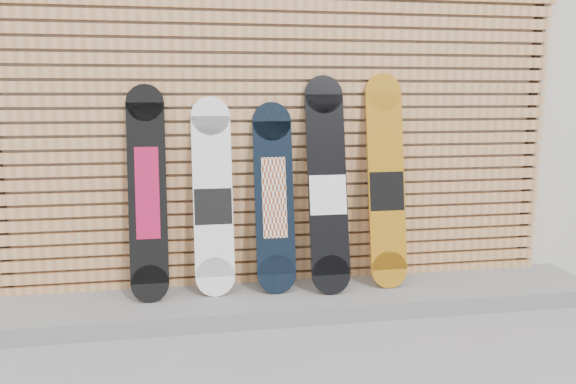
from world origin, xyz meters
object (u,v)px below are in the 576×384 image
snowboard_3 (327,186)px  snowboard_4 (386,182)px  snowboard_2 (274,198)px  snowboard_0 (147,193)px  snowboard_1 (213,198)px

snowboard_3 → snowboard_4: bearing=3.8°
snowboard_3 → snowboard_4: size_ratio=0.99×
snowboard_2 → snowboard_3: (0.38, -0.04, 0.08)m
snowboard_2 → snowboard_4: size_ratio=0.87×
snowboard_0 → snowboard_3: 1.28m
snowboard_1 → snowboard_4: snowboard_4 is taller
snowboard_2 → snowboard_4: (0.84, -0.01, 0.09)m
snowboard_0 → snowboard_2: 0.89m
snowboard_1 → snowboard_4: 1.29m
snowboard_3 → snowboard_2: bearing=173.4°
snowboard_2 → snowboard_1: bearing=178.6°
snowboard_0 → snowboard_1: (0.45, 0.02, -0.05)m
snowboard_2 → snowboard_4: snowboard_4 is taller
snowboard_0 → snowboard_3: size_ratio=0.96×
snowboard_1 → snowboard_2: 0.44m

